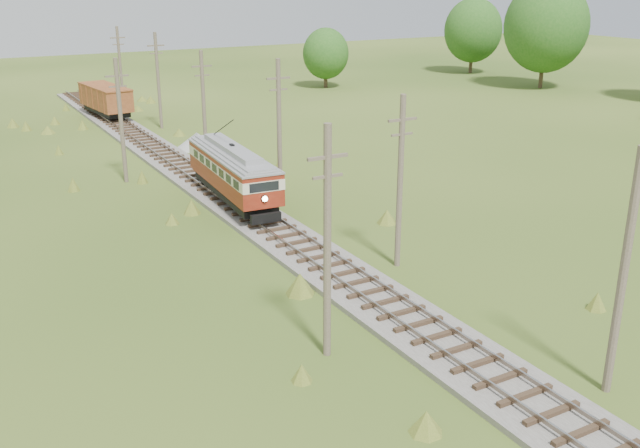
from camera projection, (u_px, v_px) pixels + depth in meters
railbed_main at (218, 191)px, 47.43m from camera, size 3.60×96.00×0.57m
streetcar at (233, 169)px, 44.33m from camera, size 3.30×11.13×5.04m
gondola at (106, 99)px, 71.62m from camera, size 3.64×8.71×2.81m
gravel_pile at (199, 141)px, 59.88m from camera, size 3.69×3.92×1.34m
utility_pole_r_1 at (623, 275)px, 23.59m from camera, size 0.30×0.30×8.80m
utility_pole_r_2 at (400, 181)px, 34.38m from camera, size 1.60×0.30×8.60m
utility_pole_r_3 at (279, 129)px, 44.97m from camera, size 1.60×0.30×9.00m
utility_pole_r_4 at (204, 104)px, 55.68m from camera, size 1.60×0.30×8.40m
utility_pole_r_5 at (158, 80)px, 66.48m from camera, size 1.60×0.30×8.90m
utility_pole_r_6 at (120, 66)px, 77.13m from camera, size 1.60×0.30×8.70m
utility_pole_l_a at (327, 242)px, 25.91m from camera, size 1.60×0.30×9.00m
utility_pole_l_b at (121, 120)px, 48.89m from camera, size 1.60×0.30×8.60m
tree_right_4 at (546, 26)px, 89.63m from camera, size 10.50×10.50×13.53m
tree_right_5 at (473, 30)px, 104.24m from camera, size 8.40×8.40×10.82m
tree_mid_b at (326, 54)px, 91.20m from camera, size 5.88×5.88×7.57m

